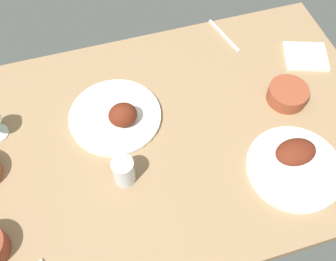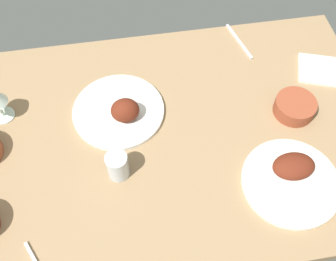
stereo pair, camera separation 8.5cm
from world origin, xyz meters
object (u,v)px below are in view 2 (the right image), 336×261
plate_center_main (291,177)px  fork_loose (239,41)px  bowl_soup (295,106)px  folded_napkin (320,70)px  water_tumbler (118,166)px  plate_far_side (120,111)px

plate_center_main → fork_loose: plate_center_main is taller
plate_center_main → bowl_soup: bearing=69.1°
bowl_soup → fork_loose: size_ratio=0.70×
plate_center_main → folded_napkin: (24.31, 38.99, -1.25)cm
bowl_soup → water_tumbler: (-58.70, -13.29, 1.86)cm
plate_far_side → water_tumbler: size_ratio=3.22×
plate_center_main → water_tumbler: (-49.60, 10.48, 2.79)cm
plate_center_main → bowl_soup: size_ratio=2.18×
fork_loose → bowl_soup: bearing=1.2°
water_tumbler → folded_napkin: size_ratio=0.62×
plate_center_main → fork_loose: 57.65cm
bowl_soup → folded_napkin: bearing=45.0°
plate_far_side → folded_napkin: bearing=5.8°
bowl_soup → water_tumbler: bearing=-167.2°
bowl_soup → folded_napkin: (15.22, 15.22, -2.19)cm
plate_center_main → fork_loose: (-0.20, 57.63, -1.45)cm
folded_napkin → fork_loose: folded_napkin is taller
water_tumbler → folded_napkin: water_tumbler is taller
plate_far_side → folded_napkin: 71.72cm
bowl_soup → fork_loose: (-9.30, 33.86, -2.39)cm
bowl_soup → water_tumbler: 60.21cm
folded_napkin → fork_loose: (-24.51, 18.64, -0.20)cm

